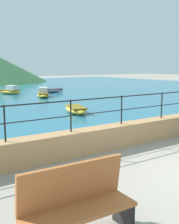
{
  "coord_description": "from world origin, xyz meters",
  "views": [
    {
      "loc": [
        -5.76,
        -3.42,
        2.52
      ],
      "look_at": [
        -0.87,
        3.7,
        1.1
      ],
      "focal_mm": 45.36,
      "sensor_mm": 36.0,
      "label": 1
    }
  ],
  "objects_px": {
    "boat_5": "(52,90)",
    "boat_6": "(43,94)",
    "boat_1": "(10,91)",
    "bench_main": "(77,203)",
    "boat_3": "(76,109)"
  },
  "relations": [
    {
      "from": "bench_main",
      "to": "boat_3",
      "type": "distance_m",
      "value": 10.84
    },
    {
      "from": "boat_3",
      "to": "boat_5",
      "type": "bearing_deg",
      "value": 68.86
    },
    {
      "from": "boat_1",
      "to": "boat_3",
      "type": "relative_size",
      "value": 0.99
    },
    {
      "from": "boat_5",
      "to": "boat_6",
      "type": "bearing_deg",
      "value": -127.5
    },
    {
      "from": "boat_1",
      "to": "boat_5",
      "type": "relative_size",
      "value": 1.06
    },
    {
      "from": "boat_6",
      "to": "boat_3",
      "type": "bearing_deg",
      "value": -103.24
    },
    {
      "from": "bench_main",
      "to": "boat_3",
      "type": "bearing_deg",
      "value": 58.35
    },
    {
      "from": "boat_3",
      "to": "boat_5",
      "type": "xyz_separation_m",
      "value": [
        4.26,
        11.02,
        0.0
      ]
    },
    {
      "from": "bench_main",
      "to": "boat_6",
      "type": "relative_size",
      "value": 0.7
    },
    {
      "from": "bench_main",
      "to": "boat_5",
      "type": "xyz_separation_m",
      "value": [
        9.94,
        20.24,
        -0.3
      ]
    },
    {
      "from": "boat_1",
      "to": "bench_main",
      "type": "bearing_deg",
      "value": -106.47
    },
    {
      "from": "boat_1",
      "to": "boat_5",
      "type": "xyz_separation_m",
      "value": [
        3.73,
        -0.77,
        -0.07
      ]
    },
    {
      "from": "boat_1",
      "to": "boat_3",
      "type": "xyz_separation_m",
      "value": [
        -0.53,
        -11.79,
        -0.07
      ]
    },
    {
      "from": "bench_main",
      "to": "boat_1",
      "type": "relative_size",
      "value": 0.7
    },
    {
      "from": "boat_1",
      "to": "boat_6",
      "type": "bearing_deg",
      "value": -71.18
    }
  ]
}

